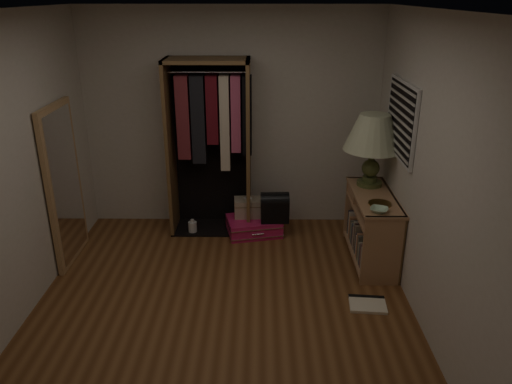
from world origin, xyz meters
TOP-DOWN VIEW (x-y plane):
  - ground at (0.00, 0.00)m, footprint 4.00×4.00m
  - room_walls at (0.08, 0.04)m, footprint 3.52×4.02m
  - console_bookshelf at (1.54, 1.04)m, footprint 0.42×1.12m
  - open_wardrobe at (-0.23, 1.77)m, footprint 0.97×0.50m
  - floor_mirror at (-1.70, 1.00)m, footprint 0.06×0.80m
  - pink_suitcase at (0.27, 1.60)m, footprint 0.72×0.59m
  - train_case at (0.20, 1.68)m, footprint 0.34×0.25m
  - black_bag at (0.51, 1.55)m, footprint 0.34×0.23m
  - table_lamp at (1.54, 1.29)m, footprint 0.75×0.75m
  - brass_tray at (1.54, 0.76)m, footprint 0.30×0.30m
  - ceramic_bowl at (1.49, 0.57)m, footprint 0.22×0.22m
  - white_jug at (-0.47, 1.60)m, footprint 0.11×0.11m
  - floor_book at (1.35, 0.12)m, footprint 0.36×0.30m

SIDE VIEW (x-z plane):
  - ground at x=0.00m, z-range 0.00..0.00m
  - floor_book at x=1.35m, z-range 0.00..0.03m
  - white_jug at x=-0.47m, z-range -0.01..0.17m
  - pink_suitcase at x=0.27m, z-range 0.00..0.20m
  - train_case at x=0.20m, z-range 0.19..0.43m
  - black_bag at x=0.51m, z-range 0.20..0.56m
  - console_bookshelf at x=1.54m, z-range 0.02..0.77m
  - brass_tray at x=1.54m, z-range 0.75..0.76m
  - ceramic_bowl at x=1.49m, z-range 0.75..0.79m
  - floor_mirror at x=-1.70m, z-range 0.00..1.70m
  - open_wardrobe at x=-0.23m, z-range 0.19..2.24m
  - table_lamp at x=1.54m, z-range 0.93..1.72m
  - room_walls at x=0.08m, z-range 0.20..2.80m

